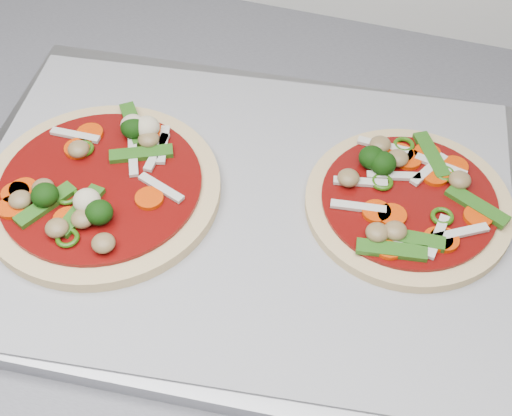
% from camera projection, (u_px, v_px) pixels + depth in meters
% --- Properties ---
extents(countertop, '(3.60, 0.60, 0.04)m').
position_uv_depth(countertop, '(409.00, 248.00, 0.65)').
color(countertop, slate).
rests_on(countertop, base_cabinet).
extents(baking_tray, '(0.54, 0.42, 0.02)m').
position_uv_depth(baking_tray, '(239.00, 212.00, 0.64)').
color(baking_tray, gray).
rests_on(baking_tray, countertop).
extents(parchment, '(0.53, 0.41, 0.00)m').
position_uv_depth(parchment, '(239.00, 206.00, 0.64)').
color(parchment, '#9C9BA1').
rests_on(parchment, baking_tray).
extents(pizza_left, '(0.25, 0.25, 0.04)m').
position_uv_depth(pizza_left, '(101.00, 186.00, 0.64)').
color(pizza_left, tan).
rests_on(pizza_left, parchment).
extents(pizza_right, '(0.21, 0.21, 0.03)m').
position_uv_depth(pizza_right, '(407.00, 200.00, 0.63)').
color(pizza_right, tan).
rests_on(pizza_right, parchment).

